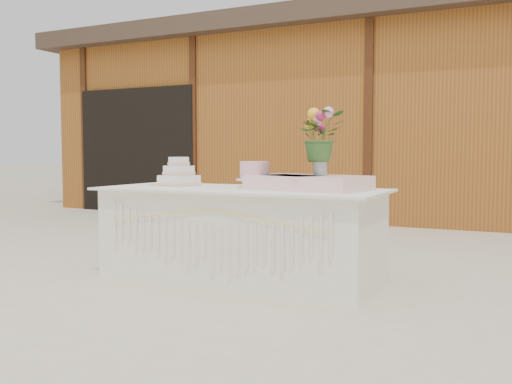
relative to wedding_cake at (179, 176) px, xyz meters
The scene contains 9 objects.
ground 1.08m from the wedding_cake, ahead, with size 80.00×80.00×0.00m, color beige.
barn 6.02m from the wedding_cake, 83.85° to the left, with size 12.60×4.60×3.30m.
cake_table 0.81m from the wedding_cake, ahead, with size 2.40×1.00×0.77m.
wedding_cake is the anchor object (origin of this frame).
pink_cake_stand 0.77m from the wedding_cake, ahead, with size 0.31×0.31×0.22m.
satin_runner 1.23m from the wedding_cake, ahead, with size 0.92×0.53×0.12m, color #FFD4CD.
flower_vase 1.33m from the wedding_cake, ahead, with size 0.12×0.12×0.16m, color #AFB0B4.
bouquet 1.38m from the wedding_cake, ahead, with size 0.36×0.31×0.40m, color #325A24.
loose_flowers 0.30m from the wedding_cake, behind, with size 0.14×0.35×0.02m, color pink, non-canonical shape.
Camera 1 is at (2.22, -4.18, 1.07)m, focal length 40.00 mm.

